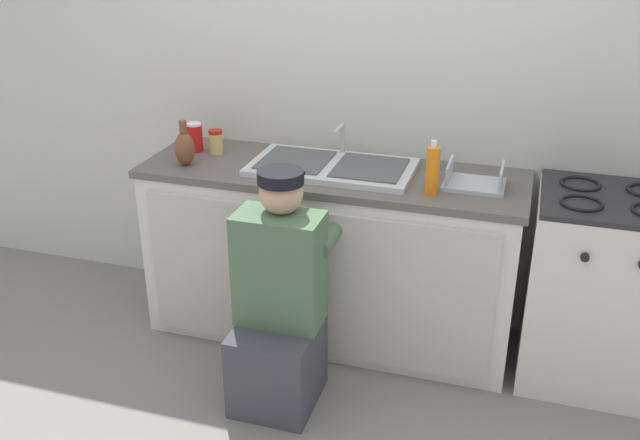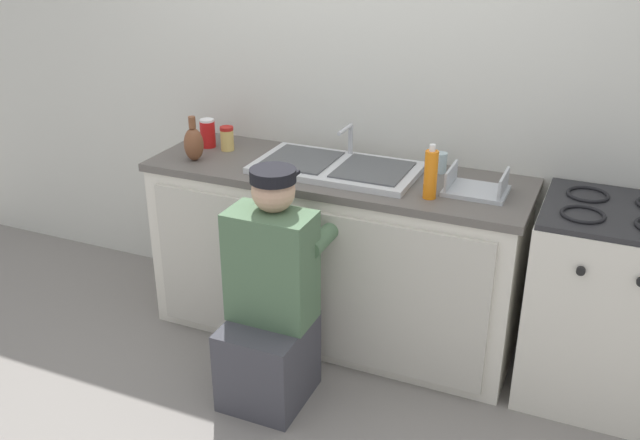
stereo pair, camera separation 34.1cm
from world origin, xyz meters
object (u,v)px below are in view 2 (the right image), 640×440
(vase_decorative, at_px, (194,143))
(dish_rack_tray, at_px, (476,188))
(soap_bottle_orange, at_px, (431,174))
(soda_cup_red, at_px, (208,133))
(plumber_person, at_px, (271,308))
(condiment_jar, at_px, (227,138))
(sink_double_basin, at_px, (336,167))
(stove_range, at_px, (603,305))
(water_glass, at_px, (441,163))

(vase_decorative, bearing_deg, dish_rack_tray, 5.25)
(soap_bottle_orange, height_order, vase_decorative, soap_bottle_orange)
(soap_bottle_orange, bearing_deg, soda_cup_red, 170.09)
(plumber_person, distance_m, dish_rack_tray, 1.08)
(plumber_person, bearing_deg, soap_bottle_orange, 38.35)
(condiment_jar, bearing_deg, soap_bottle_orange, -10.57)
(sink_double_basin, distance_m, condiment_jar, 0.65)
(stove_range, relative_size, plumber_person, 0.86)
(dish_rack_tray, distance_m, vase_decorative, 1.42)
(stove_range, bearing_deg, sink_double_basin, 179.90)
(soap_bottle_orange, xyz_separation_m, condiment_jar, (-1.16, 0.22, -0.05))
(condiment_jar, bearing_deg, sink_double_basin, -5.25)
(sink_double_basin, distance_m, water_glass, 0.51)
(water_glass, distance_m, soap_bottle_orange, 0.34)
(soap_bottle_orange, xyz_separation_m, dish_rack_tray, (0.18, 0.14, -0.09))
(stove_range, relative_size, dish_rack_tray, 3.38)
(stove_range, xyz_separation_m, soda_cup_red, (-2.08, 0.07, 0.53))
(vase_decorative, bearing_deg, condiment_jar, 70.76)
(vase_decorative, bearing_deg, soda_cup_red, 103.28)
(soda_cup_red, bearing_deg, sink_double_basin, -4.97)
(sink_double_basin, xyz_separation_m, plumber_person, (-0.06, -0.61, -0.48))
(sink_double_basin, relative_size, dish_rack_tray, 2.86)
(condiment_jar, bearing_deg, water_glass, 6.04)
(dish_rack_tray, relative_size, condiment_jar, 2.19)
(water_glass, bearing_deg, sink_double_basin, -159.39)
(plumber_person, distance_m, vase_decorative, 0.98)
(soap_bottle_orange, relative_size, condiment_jar, 1.95)
(plumber_person, height_order, soda_cup_red, plumber_person)
(stove_range, distance_m, dish_rack_tray, 0.78)
(stove_range, height_order, soap_bottle_orange, soap_bottle_orange)
(soda_cup_red, bearing_deg, condiment_jar, -3.51)
(water_glass, height_order, vase_decorative, vase_decorative)
(plumber_person, bearing_deg, soda_cup_red, 136.15)
(stove_range, xyz_separation_m, condiment_jar, (-1.96, 0.06, 0.51))
(plumber_person, xyz_separation_m, condiment_jar, (-0.59, 0.67, 0.52))
(soda_cup_red, distance_m, soap_bottle_orange, 1.31)
(soap_bottle_orange, relative_size, dish_rack_tray, 0.89)
(dish_rack_tray, bearing_deg, condiment_jar, 176.70)
(soap_bottle_orange, relative_size, vase_decorative, 1.09)
(water_glass, height_order, dish_rack_tray, dish_rack_tray)
(plumber_person, relative_size, soda_cup_red, 7.26)
(condiment_jar, bearing_deg, vase_decorative, -109.24)
(stove_range, height_order, soda_cup_red, soda_cup_red)
(stove_range, distance_m, vase_decorative, 2.11)
(plumber_person, bearing_deg, stove_range, 24.04)
(sink_double_basin, xyz_separation_m, soda_cup_red, (-0.77, 0.07, 0.06))
(sink_double_basin, bearing_deg, soap_bottle_orange, -17.05)
(plumber_person, relative_size, dish_rack_tray, 3.94)
(vase_decorative, bearing_deg, sink_double_basin, 11.56)
(stove_range, relative_size, vase_decorative, 4.11)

